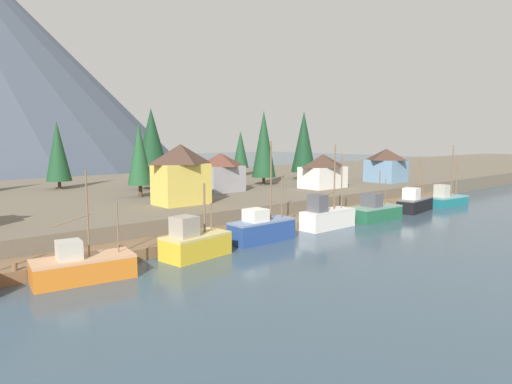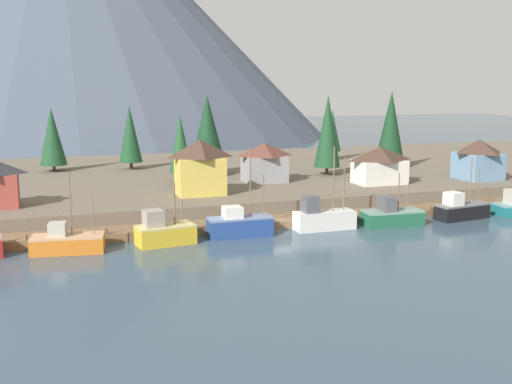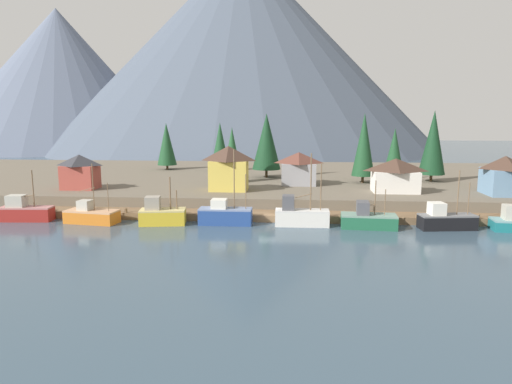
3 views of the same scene
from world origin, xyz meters
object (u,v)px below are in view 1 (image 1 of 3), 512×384
Objects in this scene: house_grey at (220,172)px; fishing_boat_blue at (261,229)px; house_yellow at (181,174)px; conifer_mid_right at (304,142)px; conifer_mid_left at (58,151)px; fishing_boat_teal at (446,199)px; fishing_boat_orange at (82,267)px; conifer_back_left at (152,144)px; conifer_back_right at (264,144)px; house_white at (323,171)px; fishing_boat_white at (327,217)px; conifer_centre at (139,154)px; fishing_boat_yellow at (194,243)px; fishing_boat_black at (415,203)px; house_blue at (386,165)px; fishing_boat_green at (375,211)px; conifer_near_right at (241,149)px.

fishing_boat_blue is at bearing -116.36° from house_grey.
conifer_mid_right is (35.70, 13.21, 3.49)m from house_yellow.
conifer_mid_right reaches higher than conifer_mid_left.
fishing_boat_orange is at bearing -174.50° from fishing_boat_teal.
conifer_back_left reaches higher than conifer_mid_left.
fishing_boat_teal is at bearing -42.03° from conifer_mid_left.
conifer_back_right is (11.55, 3.19, 3.98)m from house_grey.
house_white is (25.25, 13.52, 3.94)m from fishing_boat_blue.
fishing_boat_white is 26.28m from conifer_centre.
house_grey is at bearing -166.43° from conifer_mid_right.
fishing_boat_blue is 1.63× the size of house_grey.
conifer_mid_left is 43.44m from conifer_mid_right.
conifer_mid_right reaches higher than fishing_boat_teal.
conifer_mid_right reaches higher than fishing_boat_white.
conifer_mid_left is 14.81m from conifer_back_left.
conifer_mid_left is at bearing 105.75° from conifer_centre.
house_white reaches higher than fishing_boat_yellow.
fishing_boat_black is 1.24× the size of house_blue.
conifer_near_right reaches higher than fishing_boat_green.
house_blue is 0.86× the size of house_yellow.
fishing_boat_orange is 0.87× the size of conifer_near_right.
fishing_boat_orange is 0.84× the size of fishing_boat_white.
conifer_mid_left is at bearing 131.09° from house_grey.
house_blue is at bearing -0.83° from house_yellow.
conifer_back_left is at bearing 155.34° from house_blue.
fishing_boat_teal is at bearing 3.71° from fishing_boat_green.
fishing_boat_white is 1.27× the size of fishing_boat_black.
conifer_back_right is (28.47, -16.21, 1.00)m from conifer_mid_left.
fishing_boat_teal is at bearing 8.60° from fishing_boat_orange.
fishing_boat_teal is 1.29× the size of house_yellow.
fishing_boat_orange reaches higher than fishing_boat_green.
conifer_mid_left is (11.49, 40.49, 7.36)m from fishing_boat_orange.
conifer_back_left is 1.25× the size of conifer_centre.
house_yellow is at bearing -86.02° from conifer_centre.
fishing_boat_blue is at bearing 171.50° from fishing_boat_black.
fishing_boat_orange is 1.31× the size of house_grey.
conifer_back_right is (21.65, 23.57, 8.09)m from fishing_boat_blue.
conifer_near_right reaches higher than fishing_boat_blue.
fishing_boat_green is at bearing -57.46° from conifer_mid_left.
fishing_boat_orange is 0.77× the size of conifer_mid_left.
fishing_boat_orange is at bearing 172.72° from fishing_boat_black.
fishing_boat_green is 24.85m from house_yellow.
fishing_boat_yellow is 37.37m from fishing_boat_black.
fishing_boat_blue is 28.85m from fishing_boat_black.
fishing_boat_blue is 1.08× the size of conifer_near_right.
fishing_boat_green is at bearing -1.78° from fishing_boat_blue.
house_blue is at bearing -29.52° from conifer_back_right.
fishing_boat_teal is (27.83, -0.63, -0.37)m from fishing_boat_white.
conifer_mid_left reaches higher than fishing_boat_teal.
fishing_boat_teal reaches higher than fishing_boat_yellow.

